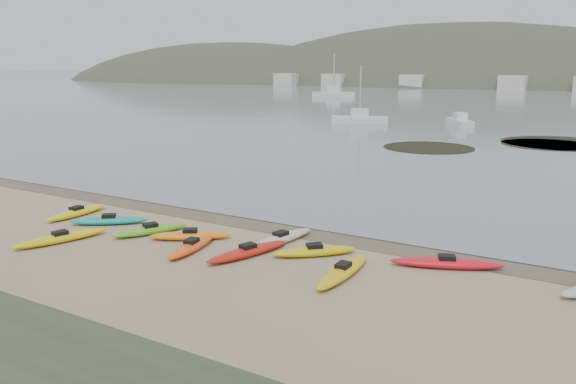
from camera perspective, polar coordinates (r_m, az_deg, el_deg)
The scene contains 5 objects.
ground at distance 24.42m, azimuth 0.00°, elevation -3.43°, with size 600.00×600.00×0.00m, color tan.
wet_sand at distance 24.17m, azimuth -0.36°, elevation -3.60°, with size 60.00×60.00×0.00m, color brown.
kayaks at distance 21.56m, azimuth -5.20°, elevation -5.24°, with size 22.77×8.33×0.34m.
kelp_mats at distance 53.14m, azimuth 22.98°, elevation 4.43°, with size 18.37×17.56×0.04m.
moored_boats at distance 103.37m, azimuth 25.78°, elevation 8.06°, with size 102.47×77.48×1.27m.
Camera 1 is at (11.85, -20.23, 6.82)m, focal length 35.00 mm.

